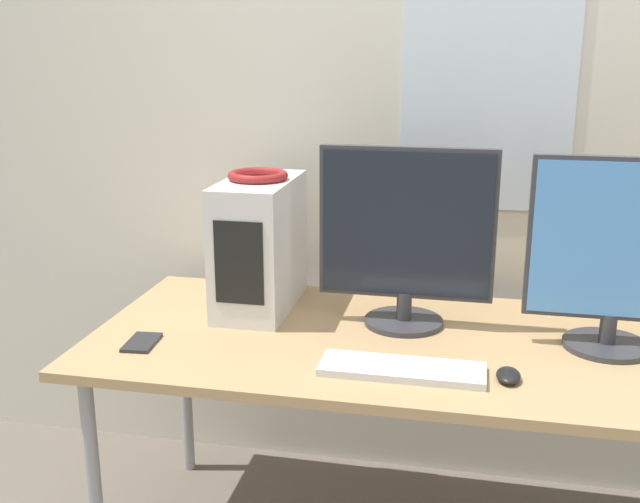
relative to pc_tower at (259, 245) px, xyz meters
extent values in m
cube|color=beige|center=(0.64, 0.37, 0.42)|extent=(8.00, 0.06, 2.70)
cube|color=silver|center=(0.67, 0.33, 0.60)|extent=(0.55, 0.01, 1.06)
cube|color=tan|center=(0.64, -0.18, -0.22)|extent=(2.12, 0.83, 0.03)
cylinder|color=#99999E|center=(-0.34, -0.51, -0.58)|extent=(0.04, 0.04, 0.69)
cylinder|color=#99999E|center=(-0.34, 0.16, -0.58)|extent=(0.04, 0.04, 0.69)
cube|color=silver|center=(0.00, 0.00, 0.00)|extent=(0.21, 0.41, 0.41)
cube|color=black|center=(0.00, -0.21, 0.00)|extent=(0.15, 0.00, 0.25)
torus|color=maroon|center=(0.00, 0.00, 0.22)|extent=(0.18, 0.18, 0.03)
cylinder|color=#333338|center=(0.46, -0.06, -0.20)|extent=(0.23, 0.23, 0.02)
cylinder|color=#333338|center=(0.46, -0.06, -0.15)|extent=(0.05, 0.05, 0.08)
cube|color=#333338|center=(0.46, -0.06, 0.10)|extent=(0.51, 0.03, 0.44)
cube|color=black|center=(0.46, -0.08, 0.10)|extent=(0.49, 0.00, 0.42)
cylinder|color=#333338|center=(1.03, -0.13, -0.20)|extent=(0.23, 0.23, 0.02)
cylinder|color=#333338|center=(1.03, -0.13, -0.15)|extent=(0.05, 0.05, 0.08)
cube|color=#333338|center=(1.03, -0.13, 0.10)|extent=(0.47, 0.03, 0.44)
cube|color=#4C8CD8|center=(1.03, -0.14, 0.10)|extent=(0.44, 0.00, 0.42)
cube|color=silver|center=(0.49, -0.41, -0.19)|extent=(0.42, 0.14, 0.02)
cube|color=white|center=(0.49, -0.41, -0.18)|extent=(0.39, 0.12, 0.00)
ellipsoid|color=black|center=(0.76, -0.39, -0.19)|extent=(0.06, 0.09, 0.03)
cube|color=#232328|center=(-0.24, -0.37, -0.20)|extent=(0.09, 0.14, 0.01)
camera|label=1|loc=(0.65, -2.16, 0.61)|focal=42.00mm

